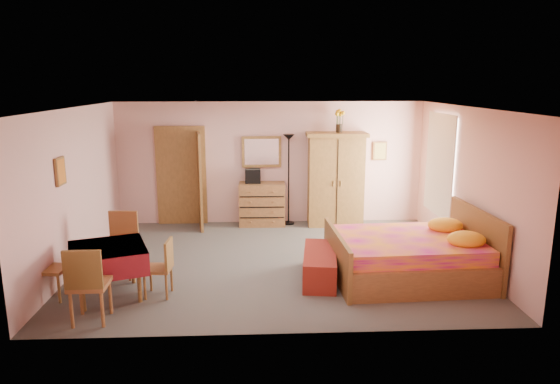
{
  "coord_description": "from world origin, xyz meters",
  "views": [
    {
      "loc": [
        -0.29,
        -8.05,
        3.01
      ],
      "look_at": [
        0.1,
        0.3,
        1.15
      ],
      "focal_mm": 32.0,
      "sensor_mm": 36.0,
      "label": 1
    }
  ],
  "objects_px": {
    "dining_table": "(109,272)",
    "chair_north": "(120,246)",
    "chest_of_drawers": "(262,204)",
    "sunflower_vase": "(339,121)",
    "bed": "(408,245)",
    "floor_lamp": "(289,180)",
    "chair_south": "(90,283)",
    "chair_west": "(52,268)",
    "chair_east": "(158,268)",
    "wall_mirror": "(262,152)",
    "stereo": "(253,176)",
    "bench": "(320,265)",
    "wardrobe": "(336,179)"
  },
  "relations": [
    {
      "from": "chair_west",
      "to": "chair_east",
      "type": "height_order",
      "value": "chair_west"
    },
    {
      "from": "wall_mirror",
      "to": "chair_north",
      "type": "relative_size",
      "value": 0.83
    },
    {
      "from": "dining_table",
      "to": "chair_north",
      "type": "xyz_separation_m",
      "value": [
        -0.03,
        0.76,
        0.13
      ]
    },
    {
      "from": "sunflower_vase",
      "to": "chair_north",
      "type": "relative_size",
      "value": 0.47
    },
    {
      "from": "stereo",
      "to": "dining_table",
      "type": "height_order",
      "value": "stereo"
    },
    {
      "from": "floor_lamp",
      "to": "chair_east",
      "type": "bearing_deg",
      "value": -120.2
    },
    {
      "from": "floor_lamp",
      "to": "wall_mirror",
      "type": "bearing_deg",
      "value": 165.01
    },
    {
      "from": "sunflower_vase",
      "to": "chair_north",
      "type": "height_order",
      "value": "sunflower_vase"
    },
    {
      "from": "wall_mirror",
      "to": "sunflower_vase",
      "type": "bearing_deg",
      "value": -10.45
    },
    {
      "from": "floor_lamp",
      "to": "bed",
      "type": "xyz_separation_m",
      "value": [
        1.65,
        -3.11,
        -0.43
      ]
    },
    {
      "from": "dining_table",
      "to": "bench",
      "type": "bearing_deg",
      "value": 9.35
    },
    {
      "from": "bench",
      "to": "chair_west",
      "type": "bearing_deg",
      "value": -172.26
    },
    {
      "from": "bench",
      "to": "dining_table",
      "type": "bearing_deg",
      "value": -170.65
    },
    {
      "from": "wall_mirror",
      "to": "chair_west",
      "type": "height_order",
      "value": "wall_mirror"
    },
    {
      "from": "chair_east",
      "to": "bench",
      "type": "bearing_deg",
      "value": -73.88
    },
    {
      "from": "chair_north",
      "to": "bed",
      "type": "bearing_deg",
      "value": -179.28
    },
    {
      "from": "chest_of_drawers",
      "to": "wall_mirror",
      "type": "bearing_deg",
      "value": 90.94
    },
    {
      "from": "chair_north",
      "to": "chair_west",
      "type": "bearing_deg",
      "value": 50.13
    },
    {
      "from": "sunflower_vase",
      "to": "dining_table",
      "type": "distance_m",
      "value": 5.51
    },
    {
      "from": "chair_north",
      "to": "chair_east",
      "type": "distance_m",
      "value": 1.05
    },
    {
      "from": "stereo",
      "to": "chair_west",
      "type": "relative_size",
      "value": 0.36
    },
    {
      "from": "chair_north",
      "to": "bench",
      "type": "bearing_deg",
      "value": 179.47
    },
    {
      "from": "floor_lamp",
      "to": "chair_east",
      "type": "distance_m",
      "value": 4.21
    },
    {
      "from": "bed",
      "to": "bench",
      "type": "xyz_separation_m",
      "value": [
        -1.36,
        0.01,
        -0.32
      ]
    },
    {
      "from": "chest_of_drawers",
      "to": "bench",
      "type": "height_order",
      "value": "chest_of_drawers"
    },
    {
      "from": "bench",
      "to": "dining_table",
      "type": "height_order",
      "value": "dining_table"
    },
    {
      "from": "chest_of_drawers",
      "to": "bed",
      "type": "height_order",
      "value": "bed"
    },
    {
      "from": "sunflower_vase",
      "to": "bench",
      "type": "height_order",
      "value": "sunflower_vase"
    },
    {
      "from": "dining_table",
      "to": "chair_west",
      "type": "xyz_separation_m",
      "value": [
        -0.78,
        -0.02,
        0.07
      ]
    },
    {
      "from": "chest_of_drawers",
      "to": "sunflower_vase",
      "type": "bearing_deg",
      "value": 0.07
    },
    {
      "from": "chest_of_drawers",
      "to": "chair_north",
      "type": "distance_m",
      "value": 3.58
    },
    {
      "from": "chest_of_drawers",
      "to": "chair_south",
      "type": "relative_size",
      "value": 0.95
    },
    {
      "from": "chair_south",
      "to": "chair_west",
      "type": "bearing_deg",
      "value": 134.83
    },
    {
      "from": "wall_mirror",
      "to": "floor_lamp",
      "type": "distance_m",
      "value": 0.83
    },
    {
      "from": "bed",
      "to": "chair_south",
      "type": "height_order",
      "value": "bed"
    },
    {
      "from": "stereo",
      "to": "floor_lamp",
      "type": "height_order",
      "value": "floor_lamp"
    },
    {
      "from": "chest_of_drawers",
      "to": "chair_west",
      "type": "relative_size",
      "value": 1.09
    },
    {
      "from": "chair_west",
      "to": "sunflower_vase",
      "type": "bearing_deg",
      "value": 134.85
    },
    {
      "from": "bed",
      "to": "dining_table",
      "type": "height_order",
      "value": "bed"
    },
    {
      "from": "sunflower_vase",
      "to": "chair_south",
      "type": "bearing_deg",
      "value": -132.0
    },
    {
      "from": "wardrobe",
      "to": "chair_west",
      "type": "xyz_separation_m",
      "value": [
        -4.55,
        -3.52,
        -0.55
      ]
    },
    {
      "from": "chair_south",
      "to": "chair_north",
      "type": "distance_m",
      "value": 1.51
    },
    {
      "from": "floor_lamp",
      "to": "bed",
      "type": "height_order",
      "value": "floor_lamp"
    },
    {
      "from": "wall_mirror",
      "to": "dining_table",
      "type": "bearing_deg",
      "value": -122.71
    },
    {
      "from": "bed",
      "to": "chair_north",
      "type": "bearing_deg",
      "value": 173.95
    },
    {
      "from": "bed",
      "to": "dining_table",
      "type": "relative_size",
      "value": 2.3
    },
    {
      "from": "sunflower_vase",
      "to": "dining_table",
      "type": "height_order",
      "value": "sunflower_vase"
    },
    {
      "from": "wardrobe",
      "to": "chair_east",
      "type": "relative_size",
      "value": 2.38
    },
    {
      "from": "bench",
      "to": "chair_north",
      "type": "relative_size",
      "value": 1.31
    },
    {
      "from": "bed",
      "to": "wardrobe",
      "type": "bearing_deg",
      "value": 99.75
    }
  ]
}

